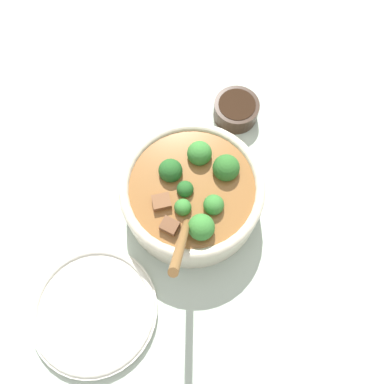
{
  "coord_description": "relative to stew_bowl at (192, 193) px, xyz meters",
  "views": [
    {
      "loc": [
        -0.01,
        0.22,
        0.62
      ],
      "look_at": [
        0.0,
        0.0,
        0.05
      ],
      "focal_mm": 35.0,
      "sensor_mm": 36.0,
      "label": 1
    }
  ],
  "objects": [
    {
      "name": "condiment_bowl",
      "position": [
        -0.07,
        -0.18,
        -0.03
      ],
      "size": [
        0.08,
        0.08,
        0.04
      ],
      "color": "black",
      "rests_on": "ground_plane"
    },
    {
      "name": "ground_plane",
      "position": [
        0.0,
        -0.0,
        -0.05
      ],
      "size": [
        4.0,
        4.0,
        0.0
      ],
      "primitive_type": "plane",
      "color": "#ADBCAD"
    },
    {
      "name": "stew_bowl",
      "position": [
        0.0,
        0.0,
        0.0
      ],
      "size": [
        0.23,
        0.28,
        0.22
      ],
      "color": "beige",
      "rests_on": "ground_plane"
    },
    {
      "name": "empty_plate",
      "position": [
        0.14,
        0.19,
        -0.04
      ],
      "size": [
        0.2,
        0.2,
        0.02
      ],
      "color": "silver",
      "rests_on": "ground_plane"
    }
  ]
}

